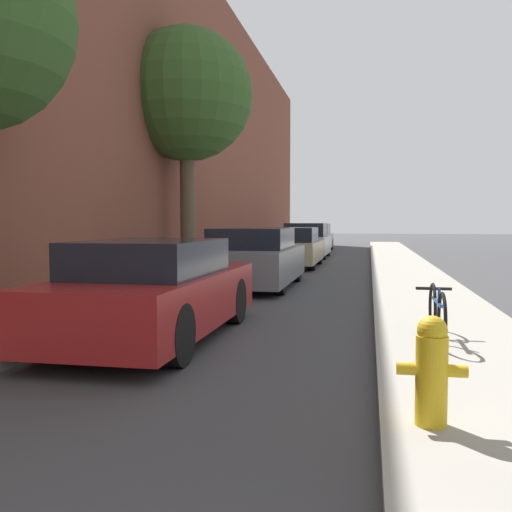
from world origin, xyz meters
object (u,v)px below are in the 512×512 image
at_px(bicycle, 437,313).
at_px(parked_car_silver, 315,238).
at_px(street_tree_far, 187,96).
at_px(parked_car_grey, 254,259).
at_px(parked_car_white, 306,242).
at_px(parked_car_red, 155,291).
at_px(fire_hydrant, 432,369).
at_px(parked_car_champagne, 291,248).

bearing_deg(bicycle, parked_car_silver, 98.81).
distance_m(street_tree_far, bicycle, 11.15).
xyz_separation_m(parked_car_grey, parked_car_white, (0.02, 11.25, 0.03)).
distance_m(parked_car_red, parked_car_silver, 23.10).
bearing_deg(bicycle, parked_car_red, -178.79).
distance_m(parked_car_grey, parked_car_white, 11.25).
xyz_separation_m(fire_hydrant, bicycle, (0.37, 2.99, -0.07)).
relative_size(parked_car_champagne, street_tree_far, 0.64).
relative_size(parked_car_grey, parked_car_champagne, 1.03).
height_order(street_tree_far, bicycle, street_tree_far).
xyz_separation_m(parked_car_grey, fire_hydrant, (3.12, -9.04, -0.15)).
bearing_deg(street_tree_far, parked_car_silver, 81.36).
relative_size(parked_car_champagne, parked_car_silver, 0.95).
xyz_separation_m(parked_car_champagne, parked_car_white, (-0.05, 5.12, 0.04)).
relative_size(parked_car_champagne, fire_hydrant, 5.59).
relative_size(parked_car_silver, street_tree_far, 0.67).
height_order(parked_car_white, fire_hydrant, parked_car_white).
height_order(parked_car_red, fire_hydrant, parked_car_red).
distance_m(parked_car_grey, street_tree_far, 5.47).
xyz_separation_m(parked_car_red, parked_car_white, (0.09, 17.39, 0.06)).
xyz_separation_m(parked_car_silver, street_tree_far, (-2.24, -14.74, 4.38)).
relative_size(parked_car_silver, fire_hydrant, 5.91).
bearing_deg(street_tree_far, parked_car_champagne, 57.94).
xyz_separation_m(street_tree_far, bicycle, (5.87, -8.28, -4.61)).
distance_m(parked_car_grey, fire_hydrant, 9.56).
height_order(fire_hydrant, bicycle, fire_hydrant).
xyz_separation_m(parked_car_red, street_tree_far, (-2.30, 8.36, 4.42)).
bearing_deg(street_tree_far, parked_car_white, 75.15).
xyz_separation_m(parked_car_silver, fire_hydrant, (3.25, -26.00, -0.17)).
distance_m(parked_car_silver, bicycle, 23.30).
distance_m(parked_car_grey, parked_car_champagne, 6.13).
distance_m(parked_car_champagne, fire_hydrant, 15.47).
xyz_separation_m(parked_car_grey, bicycle, (3.49, -6.05, -0.22)).
xyz_separation_m(parked_car_red, bicycle, (3.57, 0.08, -0.19)).
distance_m(parked_car_red, parked_car_grey, 6.13).
bearing_deg(parked_car_champagne, bicycle, -74.30).
bearing_deg(parked_car_silver, parked_car_red, -89.85).
relative_size(parked_car_silver, bicycle, 2.90).
bearing_deg(fire_hydrant, parked_car_champagne, 101.37).
bearing_deg(parked_car_silver, bicycle, -81.04).
distance_m(fire_hydrant, bicycle, 3.01).
distance_m(parked_car_red, bicycle, 3.57).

